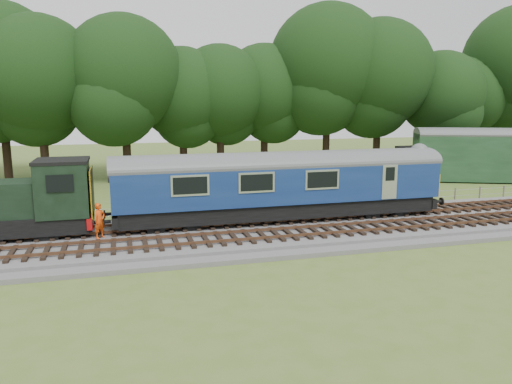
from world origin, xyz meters
name	(u,v)px	position (x,y,z in m)	size (l,w,h in m)	color
ground	(317,230)	(0.00, 0.00, 0.00)	(120.00, 120.00, 0.00)	#4B6525
ballast	(317,227)	(0.00, 0.00, 0.17)	(70.00, 7.00, 0.35)	#4C4C4F
track_north	(307,217)	(0.00, 1.40, 0.42)	(67.20, 2.40, 0.21)	black
track_south	(329,230)	(0.00, -1.60, 0.42)	(67.20, 2.40, 0.21)	black
fence	(289,213)	(0.00, 4.50, 0.00)	(64.00, 0.12, 1.00)	#6B6054
tree_line	(229,174)	(0.00, 22.00, 0.00)	(70.00, 8.00, 18.00)	black
dmu_railcar	(282,180)	(-1.54, 1.40, 2.61)	(18.05, 2.86, 3.88)	black
shunter_loco	(4,205)	(-15.47, 1.40, 1.97)	(8.91, 2.60, 3.38)	black
worker	(100,221)	(-11.11, 0.23, 1.21)	(0.63, 0.41, 1.71)	#F2460C
shed	(420,161)	(16.55, 15.59, 1.38)	(3.54, 3.54, 2.72)	#17331B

